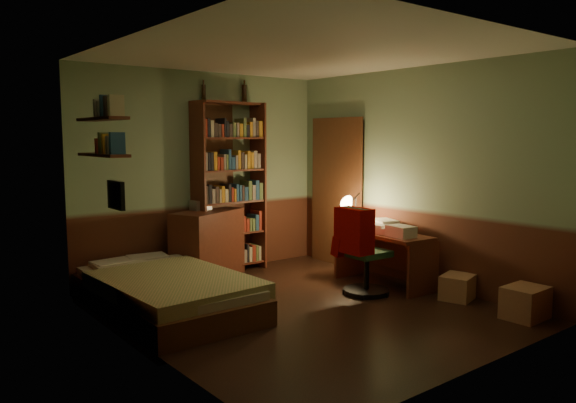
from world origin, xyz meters
TOP-DOWN VIEW (x-y plane):
  - floor at (0.00, 0.00)m, footprint 3.50×4.00m
  - ceiling at (0.00, 0.00)m, footprint 3.50×4.00m
  - wall_back at (0.00, 2.01)m, footprint 3.50×0.02m
  - wall_left at (-1.76, 0.00)m, footprint 0.02×4.00m
  - wall_right at (1.76, 0.00)m, footprint 0.02×4.00m
  - wall_front at (0.00, -2.01)m, footprint 3.50×0.02m
  - doorway at (1.72, 1.30)m, footprint 0.06×0.90m
  - door_trim at (1.69, 1.30)m, footprint 0.02×0.98m
  - bed at (-1.13, 0.87)m, footprint 1.21×2.23m
  - dresser at (-0.10, 1.76)m, footprint 1.07×0.81m
  - mini_stereo at (-0.12, 1.89)m, footprint 0.24×0.19m
  - bookshelf at (0.29, 1.85)m, footprint 0.99×0.43m
  - bottle_left at (-0.01, 1.96)m, footprint 0.06×0.06m
  - bottle_right at (0.61, 1.96)m, footprint 0.08×0.08m
  - desk at (1.36, 0.11)m, footprint 0.59×1.24m
  - paper_stack at (1.49, 0.24)m, footprint 0.32×0.38m
  - desk_lamp at (1.48, 0.72)m, footprint 0.19×0.19m
  - office_chair at (0.92, -0.02)m, footprint 0.59×0.53m
  - red_jacket at (0.68, 0.17)m, footprint 0.38×0.48m
  - wall_shelf_lower at (-1.64, 1.10)m, footprint 0.20×0.90m
  - wall_shelf_upper at (-1.64, 1.10)m, footprint 0.20×0.90m
  - framed_picture at (-1.72, 0.60)m, footprint 0.04×0.32m
  - cardboard_box_a at (1.51, -1.60)m, footprint 0.43×0.34m
  - cardboard_box_b at (1.56, -0.79)m, footprint 0.45×0.41m

SIDE VIEW (x-z plane):
  - floor at x=0.00m, z-range -0.02..0.00m
  - cardboard_box_b at x=1.56m, z-range 0.00..0.27m
  - cardboard_box_a at x=1.51m, z-range 0.00..0.32m
  - desk at x=1.36m, z-range 0.00..0.64m
  - bed at x=-1.13m, z-range 0.00..0.66m
  - dresser at x=-0.10m, z-range 0.00..0.85m
  - office_chair at x=0.92m, z-range 0.00..1.14m
  - paper_stack at x=1.49m, z-range 0.64..0.77m
  - mini_stereo at x=-0.12m, z-range 0.85..0.98m
  - desk_lamp at x=1.48m, z-range 0.64..1.23m
  - doorway at x=1.72m, z-range 0.00..2.00m
  - door_trim at x=1.69m, z-range -0.04..2.04m
  - bookshelf at x=0.29m, z-range 0.00..2.23m
  - framed_picture at x=-1.72m, z-range 1.12..1.38m
  - wall_back at x=0.00m, z-range 0.00..2.60m
  - wall_left at x=-1.76m, z-range 0.00..2.60m
  - wall_right at x=1.76m, z-range 0.00..2.60m
  - wall_front at x=0.00m, z-range 0.00..2.60m
  - red_jacket at x=0.68m, z-range 1.14..1.64m
  - wall_shelf_lower at x=-1.64m, z-range 1.59..1.61m
  - wall_shelf_upper at x=-1.64m, z-range 1.94..1.96m
  - bottle_left at x=-0.01m, z-range 2.23..2.43m
  - bottle_right at x=0.61m, z-range 2.23..2.46m
  - ceiling at x=0.00m, z-range 2.60..2.62m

